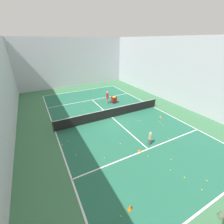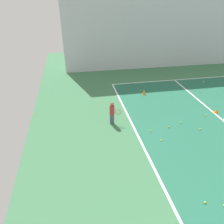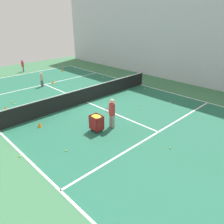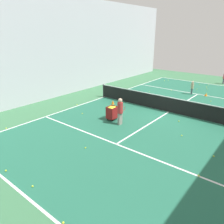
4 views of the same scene
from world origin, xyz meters
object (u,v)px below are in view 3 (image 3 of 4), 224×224
player_near_baseline (23,65)px  training_cone_0 (5,108)px  tennis_net (87,95)px  coach_at_net (112,111)px  ball_cart (96,120)px  child_midcourt (41,79)px  training_cone_1 (40,124)px

player_near_baseline → training_cone_0: (5.28, 9.14, -0.55)m
tennis_net → coach_at_net: (1.33, 3.79, 0.38)m
ball_cart → training_cone_0: (2.40, -5.99, -0.47)m
tennis_net → player_near_baseline: player_near_baseline is taller
player_near_baseline → training_cone_0: player_near_baseline is taller
coach_at_net → child_midcourt: 9.29m
tennis_net → child_midcourt: 5.48m
player_near_baseline → training_cone_1: 13.55m
child_midcourt → ball_cart: (1.73, 8.97, -0.06)m
child_midcourt → training_cone_0: bearing=-80.4°
tennis_net → coach_at_net: size_ratio=7.37×
coach_at_net → training_cone_1: coach_at_net is taller
coach_at_net → training_cone_0: bearing=33.6°
child_midcourt → ball_cart: 9.14m
ball_cart → training_cone_0: ball_cart is taller
coach_at_net → training_cone_0: coach_at_net is taller
tennis_net → player_near_baseline: size_ratio=9.79×
coach_at_net → training_cone_0: size_ratio=5.59×
coach_at_net → training_cone_0: 7.10m
player_near_baseline → ball_cart: (2.87, 15.13, -0.09)m
player_near_baseline → coach_at_net: bearing=13.9°
tennis_net → coach_at_net: bearing=70.6°
ball_cart → training_cone_0: 6.47m
child_midcourt → training_cone_0: (4.13, 2.98, -0.53)m
player_near_baseline → training_cone_0: size_ratio=4.21×
tennis_net → coach_at_net: 4.03m
tennis_net → ball_cart: tennis_net is taller
training_cone_1 → coach_at_net: bearing=135.1°
coach_at_net → ball_cart: 0.94m
coach_at_net → player_near_baseline: bearing=-1.3°
ball_cart → coach_at_net: bearing=161.8°
child_midcourt → training_cone_0: size_ratio=4.07×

